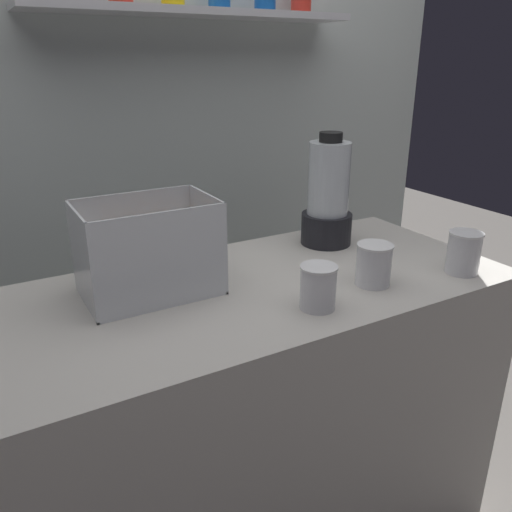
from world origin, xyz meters
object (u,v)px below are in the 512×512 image
at_px(blender_pitcher, 328,199).
at_px(juice_cup_orange_left, 374,266).
at_px(juice_cup_beet_middle, 463,255).
at_px(juice_cup_orange_far_left, 318,289).
at_px(carrot_display_bin, 151,265).

distance_m(blender_pitcher, juice_cup_orange_left, 0.35).
height_order(blender_pitcher, juice_cup_beet_middle, blender_pitcher).
xyz_separation_m(juice_cup_orange_far_left, juice_cup_orange_left, (0.21, 0.04, 0.00)).
bearing_deg(blender_pitcher, carrot_display_bin, -172.56).
height_order(juice_cup_orange_left, juice_cup_beet_middle, juice_cup_beet_middle).
bearing_deg(carrot_display_bin, juice_cup_orange_left, -25.08).
distance_m(juice_cup_orange_far_left, juice_cup_beet_middle, 0.48).
xyz_separation_m(carrot_display_bin, juice_cup_beet_middle, (0.80, -0.31, -0.02)).
distance_m(blender_pitcher, juice_cup_beet_middle, 0.44).
xyz_separation_m(carrot_display_bin, juice_cup_orange_left, (0.52, -0.25, -0.02)).
distance_m(juice_cup_orange_left, juice_cup_beet_middle, 0.28).
relative_size(juice_cup_orange_left, juice_cup_beet_middle, 0.95).
relative_size(blender_pitcher, juice_cup_orange_left, 3.16).
height_order(juice_cup_orange_far_left, juice_cup_orange_left, juice_cup_orange_left).
bearing_deg(carrot_display_bin, blender_pitcher, 7.44).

